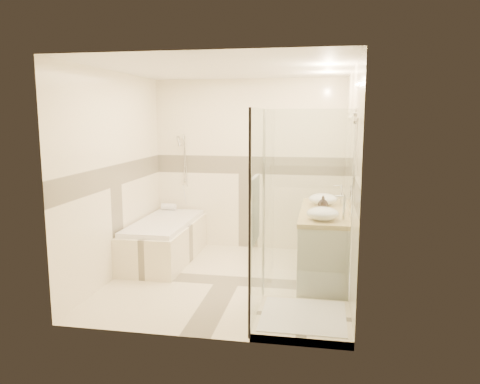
% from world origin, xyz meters
% --- Properties ---
extents(room, '(2.82, 3.02, 2.52)m').
position_xyz_m(room, '(0.06, 0.01, 1.26)').
color(room, beige).
rests_on(room, ground).
extents(bathtub, '(0.75, 1.70, 0.56)m').
position_xyz_m(bathtub, '(-1.02, 0.65, 0.31)').
color(bathtub, beige).
rests_on(bathtub, ground).
extents(vanity, '(0.58, 1.62, 0.85)m').
position_xyz_m(vanity, '(1.12, 0.30, 0.43)').
color(vanity, white).
rests_on(vanity, ground).
extents(shower_enclosure, '(0.96, 0.93, 2.04)m').
position_xyz_m(shower_enclosure, '(0.83, -0.97, 0.51)').
color(shower_enclosure, beige).
rests_on(shower_enclosure, ground).
extents(vessel_sink_near, '(0.36, 0.36, 0.15)m').
position_xyz_m(vessel_sink_near, '(1.10, 0.65, 0.92)').
color(vessel_sink_near, white).
rests_on(vessel_sink_near, vanity).
extents(vessel_sink_far, '(0.35, 0.35, 0.14)m').
position_xyz_m(vessel_sink_far, '(1.10, -0.24, 0.92)').
color(vessel_sink_far, white).
rests_on(vessel_sink_far, vanity).
extents(faucet_near, '(0.11, 0.03, 0.26)m').
position_xyz_m(faucet_near, '(1.32, 0.65, 1.00)').
color(faucet_near, silver).
rests_on(faucet_near, vanity).
extents(faucet_far, '(0.12, 0.03, 0.28)m').
position_xyz_m(faucet_far, '(1.32, -0.24, 1.01)').
color(faucet_far, silver).
rests_on(faucet_far, vanity).
extents(amenity_bottle_a, '(0.08, 0.08, 0.16)m').
position_xyz_m(amenity_bottle_a, '(1.10, 0.23, 0.93)').
color(amenity_bottle_a, black).
rests_on(amenity_bottle_a, vanity).
extents(amenity_bottle_b, '(0.16, 0.16, 0.16)m').
position_xyz_m(amenity_bottle_b, '(1.10, 0.37, 0.93)').
color(amenity_bottle_b, black).
rests_on(amenity_bottle_b, vanity).
extents(folded_towels, '(0.14, 0.23, 0.07)m').
position_xyz_m(folded_towels, '(1.10, 1.02, 0.89)').
color(folded_towels, white).
rests_on(folded_towels, vanity).
extents(rolled_towel, '(0.22, 0.10, 0.10)m').
position_xyz_m(rolled_towel, '(-1.20, 1.35, 0.61)').
color(rolled_towel, white).
rests_on(rolled_towel, bathtub).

